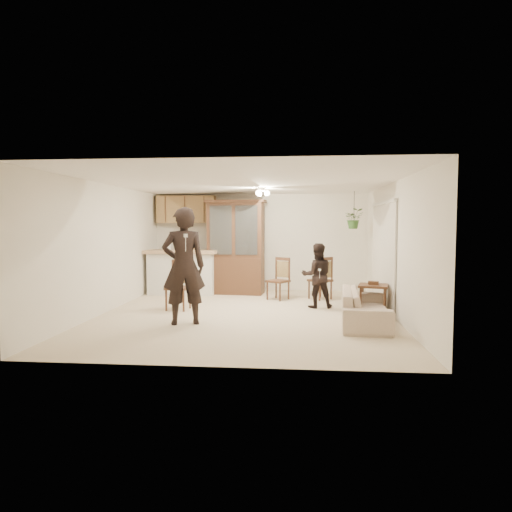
# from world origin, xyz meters

# --- Properties ---
(floor) EXTENTS (6.50, 6.50, 0.00)m
(floor) POSITION_xyz_m (0.00, 0.00, 0.00)
(floor) COLOR beige
(floor) RESTS_ON ground
(ceiling) EXTENTS (5.50, 6.50, 0.02)m
(ceiling) POSITION_xyz_m (0.00, 0.00, 2.50)
(ceiling) COLOR white
(ceiling) RESTS_ON wall_back
(wall_back) EXTENTS (5.50, 0.02, 2.50)m
(wall_back) POSITION_xyz_m (0.00, 3.25, 1.25)
(wall_back) COLOR white
(wall_back) RESTS_ON ground
(wall_front) EXTENTS (5.50, 0.02, 2.50)m
(wall_front) POSITION_xyz_m (0.00, -3.25, 1.25)
(wall_front) COLOR white
(wall_front) RESTS_ON ground
(wall_left) EXTENTS (0.02, 6.50, 2.50)m
(wall_left) POSITION_xyz_m (-2.75, 0.00, 1.25)
(wall_left) COLOR white
(wall_left) RESTS_ON ground
(wall_right) EXTENTS (0.02, 6.50, 2.50)m
(wall_right) POSITION_xyz_m (2.75, 0.00, 1.25)
(wall_right) COLOR white
(wall_right) RESTS_ON ground
(breakfast_bar) EXTENTS (1.60, 0.55, 1.00)m
(breakfast_bar) POSITION_xyz_m (-1.85, 2.35, 0.50)
(breakfast_bar) COLOR silver
(breakfast_bar) RESTS_ON floor
(bar_top) EXTENTS (1.75, 0.70, 0.08)m
(bar_top) POSITION_xyz_m (-1.85, 2.35, 1.05)
(bar_top) COLOR tan
(bar_top) RESTS_ON breakfast_bar
(upper_cabinets) EXTENTS (1.50, 0.34, 0.70)m
(upper_cabinets) POSITION_xyz_m (-1.90, 3.07, 2.10)
(upper_cabinets) COLOR brown
(upper_cabinets) RESTS_ON wall_back
(vertical_blinds) EXTENTS (0.06, 2.30, 2.10)m
(vertical_blinds) POSITION_xyz_m (2.71, 0.90, 1.10)
(vertical_blinds) COLOR beige
(vertical_blinds) RESTS_ON wall_right
(ceiling_fixture) EXTENTS (0.36, 0.36, 0.20)m
(ceiling_fixture) POSITION_xyz_m (0.20, 1.20, 2.40)
(ceiling_fixture) COLOR #FFE4BF
(ceiling_fixture) RESTS_ON ceiling
(hanging_plant) EXTENTS (0.43, 0.37, 0.48)m
(hanging_plant) POSITION_xyz_m (2.30, 2.40, 1.85)
(hanging_plant) COLOR #315622
(hanging_plant) RESTS_ON ceiling
(plant_cord) EXTENTS (0.01, 0.01, 0.65)m
(plant_cord) POSITION_xyz_m (2.30, 2.40, 2.17)
(plant_cord) COLOR black
(plant_cord) RESTS_ON ceiling
(sofa) EXTENTS (0.90, 1.93, 0.73)m
(sofa) POSITION_xyz_m (2.15, -0.62, 0.37)
(sofa) COLOR beige
(sofa) RESTS_ON floor
(adult) EXTENTS (0.76, 0.62, 1.80)m
(adult) POSITION_xyz_m (-0.97, -0.95, 0.90)
(adult) COLOR black
(adult) RESTS_ON floor
(child) EXTENTS (0.71, 0.59, 1.35)m
(child) POSITION_xyz_m (1.38, 0.82, 0.68)
(child) COLOR black
(child) RESTS_ON floor
(china_hutch) EXTENTS (1.51, 0.68, 2.31)m
(china_hutch) POSITION_xyz_m (-0.54, 2.55, 1.14)
(china_hutch) COLOR #3E1F16
(china_hutch) RESTS_ON floor
(side_table) EXTENTS (0.64, 0.64, 0.65)m
(side_table) POSITION_xyz_m (2.40, 0.10, 0.30)
(side_table) COLOR #3E1F16
(side_table) RESTS_ON floor
(chair_bar) EXTENTS (0.49, 0.49, 1.00)m
(chair_bar) POSITION_xyz_m (-1.41, 0.34, 0.28)
(chair_bar) COLOR #3E1F16
(chair_bar) RESTS_ON floor
(chair_hutch_left) EXTENTS (0.58, 0.58, 0.96)m
(chair_hutch_left) POSITION_xyz_m (0.54, 1.75, 0.27)
(chair_hutch_left) COLOR #3E1F16
(chair_hutch_left) RESTS_ON floor
(chair_hutch_right) EXTENTS (0.61, 0.61, 0.98)m
(chair_hutch_right) POSITION_xyz_m (1.50, 1.91, 0.28)
(chair_hutch_right) COLOR #3E1F16
(chair_hutch_right) RESTS_ON floor
(controller_adult) EXTENTS (0.11, 0.18, 0.05)m
(controller_adult) POSITION_xyz_m (-0.82, -1.40, 1.54)
(controller_adult) COLOR white
(controller_adult) RESTS_ON adult
(controller_child) EXTENTS (0.05, 0.12, 0.04)m
(controller_child) POSITION_xyz_m (1.41, 0.51, 0.82)
(controller_child) COLOR white
(controller_child) RESTS_ON child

